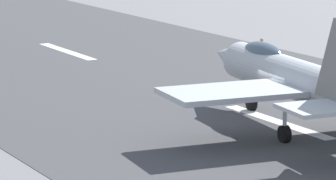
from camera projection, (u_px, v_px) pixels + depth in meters
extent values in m
plane|color=slate|center=(288.00, 125.00, 46.85)|extent=(400.00, 400.00, 0.00)
cube|color=#424245|center=(288.00, 125.00, 46.85)|extent=(240.00, 26.00, 0.02)
cube|color=white|center=(278.00, 122.00, 47.52)|extent=(8.00, 0.70, 0.00)
cube|color=white|center=(67.00, 51.00, 68.05)|extent=(8.00, 0.70, 0.00)
cylinder|color=#ABB0B8|center=(298.00, 80.00, 45.48)|extent=(11.87, 3.32, 1.83)
cone|color=#ABB0B8|center=(228.00, 56.00, 52.04)|extent=(2.89, 1.89, 1.55)
ellipsoid|color=#3F5160|center=(264.00, 54.00, 48.36)|extent=(3.71, 1.56, 1.10)
cube|color=#ABB0B8|center=(231.00, 92.00, 43.20)|extent=(4.11, 6.10, 0.24)
cube|color=#ABB0B8|center=(320.00, 108.00, 39.11)|extent=(2.74, 3.09, 0.16)
cylinder|color=silver|center=(251.00, 96.00, 49.89)|extent=(0.18, 0.18, 1.40)
cylinder|color=black|center=(251.00, 103.00, 49.96)|extent=(0.79, 0.40, 0.76)
cylinder|color=silver|center=(285.00, 127.00, 43.57)|extent=(0.18, 0.18, 1.40)
cylinder|color=black|center=(284.00, 134.00, 43.63)|extent=(0.79, 0.40, 0.76)
cube|color=#1E2338|center=(261.00, 57.00, 63.33)|extent=(0.24, 0.36, 0.85)
cube|color=yellow|center=(262.00, 47.00, 63.21)|extent=(0.47, 0.33, 0.58)
sphere|color=tan|center=(262.00, 40.00, 63.13)|extent=(0.22, 0.22, 0.22)
cylinder|color=yellow|center=(258.00, 47.00, 63.46)|extent=(0.10, 0.10, 0.54)
cylinder|color=yellow|center=(265.00, 48.00, 62.98)|extent=(0.10, 0.10, 0.54)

